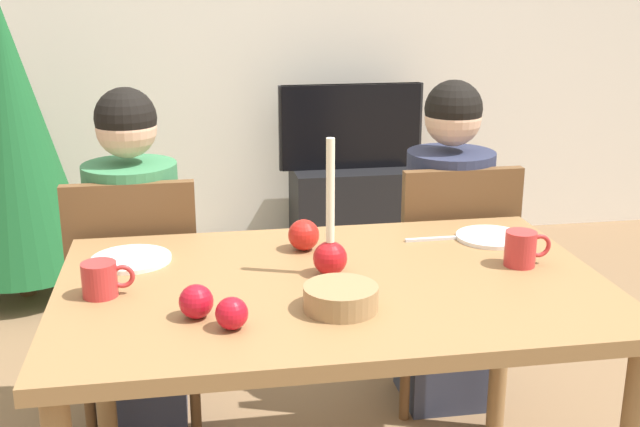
# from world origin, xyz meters

# --- Properties ---
(back_wall) EXTENTS (6.40, 0.10, 2.60)m
(back_wall) POSITION_xyz_m (0.00, 2.60, 1.30)
(back_wall) COLOR silver
(back_wall) RESTS_ON ground
(dining_table) EXTENTS (1.40, 0.90, 0.75)m
(dining_table) POSITION_xyz_m (0.00, 0.00, 0.67)
(dining_table) COLOR olive
(dining_table) RESTS_ON ground
(chair_left) EXTENTS (0.40, 0.40, 0.90)m
(chair_left) POSITION_xyz_m (-0.54, 0.61, 0.51)
(chair_left) COLOR brown
(chair_left) RESTS_ON ground
(chair_right) EXTENTS (0.40, 0.40, 0.90)m
(chair_right) POSITION_xyz_m (0.52, 0.61, 0.51)
(chair_right) COLOR brown
(chair_right) RESTS_ON ground
(person_left_child) EXTENTS (0.30, 0.30, 1.17)m
(person_left_child) POSITION_xyz_m (-0.54, 0.64, 0.57)
(person_left_child) COLOR #33384C
(person_left_child) RESTS_ON ground
(person_right_child) EXTENTS (0.30, 0.30, 1.17)m
(person_right_child) POSITION_xyz_m (0.52, 0.64, 0.57)
(person_right_child) COLOR #33384C
(person_right_child) RESTS_ON ground
(tv_stand) EXTENTS (0.64, 0.40, 0.48)m
(tv_stand) POSITION_xyz_m (0.53, 2.30, 0.24)
(tv_stand) COLOR black
(tv_stand) RESTS_ON ground
(tv) EXTENTS (0.79, 0.05, 0.46)m
(tv) POSITION_xyz_m (0.53, 2.30, 0.71)
(tv) COLOR black
(tv) RESTS_ON tv_stand
(christmas_tree) EXTENTS (0.68, 0.68, 1.52)m
(christmas_tree) POSITION_xyz_m (-1.16, 1.93, 0.79)
(christmas_tree) COLOR brown
(christmas_tree) RESTS_ON ground
(candle_centerpiece) EXTENTS (0.09, 0.09, 0.36)m
(candle_centerpiece) POSITION_xyz_m (0.00, 0.04, 0.82)
(candle_centerpiece) COLOR red
(candle_centerpiece) RESTS_ON dining_table
(plate_left) EXTENTS (0.22, 0.22, 0.01)m
(plate_left) POSITION_xyz_m (-0.52, 0.23, 0.76)
(plate_left) COLOR white
(plate_left) RESTS_ON dining_table
(plate_right) EXTENTS (0.21, 0.21, 0.01)m
(plate_right) POSITION_xyz_m (0.52, 0.25, 0.76)
(plate_right) COLOR white
(plate_right) RESTS_ON dining_table
(mug_left) EXTENTS (0.13, 0.09, 0.09)m
(mug_left) POSITION_xyz_m (-0.58, -0.01, 0.79)
(mug_left) COLOR #B72D2D
(mug_left) RESTS_ON dining_table
(mug_right) EXTENTS (0.13, 0.08, 0.10)m
(mug_right) POSITION_xyz_m (0.52, 0.02, 0.80)
(mug_right) COLOR #B72D2D
(mug_right) RESTS_ON dining_table
(fork_right) EXTENTS (0.18, 0.02, 0.01)m
(fork_right) POSITION_xyz_m (0.36, 0.27, 0.75)
(fork_right) COLOR silver
(fork_right) RESTS_ON dining_table
(bowl_walnuts) EXTENTS (0.18, 0.18, 0.06)m
(bowl_walnuts) POSITION_xyz_m (-0.02, -0.18, 0.78)
(bowl_walnuts) COLOR #99754C
(bowl_walnuts) RESTS_ON dining_table
(apple_near_candle) EXTENTS (0.07, 0.07, 0.07)m
(apple_near_candle) POSITION_xyz_m (-0.27, -0.25, 0.79)
(apple_near_candle) COLOR red
(apple_near_candle) RESTS_ON dining_table
(apple_by_left_plate) EXTENTS (0.09, 0.09, 0.09)m
(apple_by_left_plate) POSITION_xyz_m (-0.04, 0.25, 0.79)
(apple_by_left_plate) COLOR red
(apple_by_left_plate) RESTS_ON dining_table
(apple_by_right_mug) EXTENTS (0.08, 0.08, 0.08)m
(apple_by_right_mug) POSITION_xyz_m (-0.35, -0.17, 0.79)
(apple_by_right_mug) COLOR #B21020
(apple_by_right_mug) RESTS_ON dining_table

